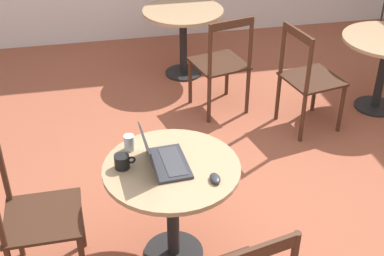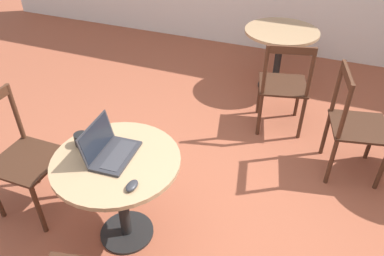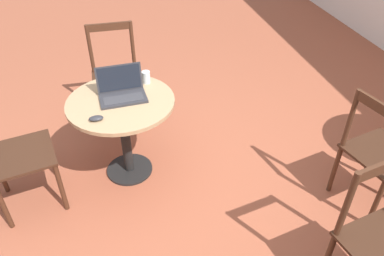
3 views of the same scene
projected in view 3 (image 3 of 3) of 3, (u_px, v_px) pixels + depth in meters
ground_plane at (190, 204)px, 2.91m from camera, size 16.00×16.00×0.00m
cafe_table_near at (123, 116)px, 2.88m from camera, size 0.82×0.82×0.71m
chair_near_left at (116, 77)px, 3.58m from camera, size 0.45×0.45×0.95m
chair_near_front at (14, 156)px, 2.66m from camera, size 0.54×0.54×0.95m
chair_mid_left at (383, 241)px, 2.08m from camera, size 0.53×0.53×0.95m
chair_far_front at (379, 155)px, 2.67m from camera, size 0.54×0.54×0.95m
laptop at (122, 92)px, 2.81m from camera, size 0.27×0.36×0.22m
mouse at (96, 118)px, 2.59m from camera, size 0.06×0.10×0.03m
mug at (123, 77)px, 3.00m from camera, size 0.12×0.09×0.08m
drinking_glass at (146, 77)px, 2.98m from camera, size 0.07×0.07×0.10m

